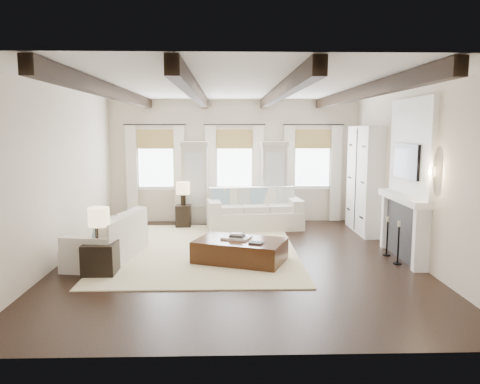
{
  "coord_description": "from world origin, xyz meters",
  "views": [
    {
      "loc": [
        -0.2,
        -8.54,
        2.44
      ],
      "look_at": [
        0.07,
        1.0,
        1.15
      ],
      "focal_mm": 35.0,
      "sensor_mm": 36.0,
      "label": 1
    }
  ],
  "objects_px": {
    "sofa_back": "(254,212)",
    "sofa_left": "(111,241)",
    "ottoman": "(240,251)",
    "side_table_front": "(100,259)",
    "side_table_back": "(183,216)"
  },
  "relations": [
    {
      "from": "sofa_back",
      "to": "ottoman",
      "type": "bearing_deg",
      "value": -98.07
    },
    {
      "from": "sofa_left",
      "to": "side_table_back",
      "type": "height_order",
      "value": "sofa_left"
    },
    {
      "from": "side_table_front",
      "to": "side_table_back",
      "type": "height_order",
      "value": "side_table_back"
    },
    {
      "from": "sofa_back",
      "to": "sofa_left",
      "type": "height_order",
      "value": "sofa_back"
    },
    {
      "from": "sofa_back",
      "to": "ottoman",
      "type": "distance_m",
      "value": 3.05
    },
    {
      "from": "ottoman",
      "to": "side_table_front",
      "type": "bearing_deg",
      "value": -143.31
    },
    {
      "from": "sofa_back",
      "to": "side_table_front",
      "type": "xyz_separation_m",
      "value": [
        -2.8,
        -3.68,
        -0.13
      ]
    },
    {
      "from": "sofa_left",
      "to": "side_table_front",
      "type": "xyz_separation_m",
      "value": [
        0.05,
        -0.91,
        -0.08
      ]
    },
    {
      "from": "sofa_left",
      "to": "side_table_back",
      "type": "relative_size",
      "value": 3.83
    },
    {
      "from": "sofa_left",
      "to": "ottoman",
      "type": "distance_m",
      "value": 2.44
    },
    {
      "from": "sofa_left",
      "to": "side_table_front",
      "type": "relative_size",
      "value": 3.96
    },
    {
      "from": "ottoman",
      "to": "sofa_back",
      "type": "bearing_deg",
      "value": 102.89
    },
    {
      "from": "sofa_back",
      "to": "side_table_back",
      "type": "relative_size",
      "value": 4.3
    },
    {
      "from": "sofa_back",
      "to": "side_table_front",
      "type": "height_order",
      "value": "sofa_back"
    },
    {
      "from": "sofa_back",
      "to": "side_table_front",
      "type": "distance_m",
      "value": 4.63
    }
  ]
}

